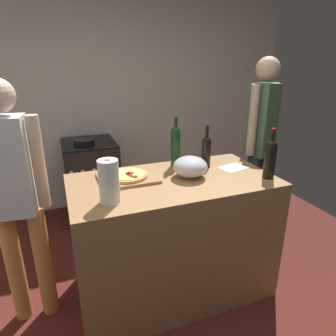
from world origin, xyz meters
The scene contains 14 objects.
ground_plane centered at (0.00, 1.21, -0.01)m, with size 4.66×3.01×0.02m, color #511E19.
kitchen_wall_rear centered at (0.00, 2.46, 1.30)m, with size 4.66×0.10×2.60m, color beige.
counter centered at (0.15, 0.67, 0.47)m, with size 1.43×0.75×0.93m, color #9E7247.
cutting_board centered at (-0.15, 0.78, 0.94)m, with size 0.40×0.32×0.02m, color #9E7247.
pizza centered at (-0.15, 0.78, 0.96)m, with size 0.28×0.28×0.03m.
mixing_bowl centered at (0.28, 0.67, 1.01)m, with size 0.24×0.24×0.15m.
paper_towel_roll centered at (-0.33, 0.47, 1.06)m, with size 0.12×0.12×0.26m.
wine_bottle_clear centered at (0.48, 0.81, 1.07)m, with size 0.07×0.07×0.33m.
wine_bottle_amber centered at (0.79, 0.45, 1.09)m, with size 0.08×0.08×0.36m.
wine_bottle_green centered at (0.27, 0.92, 1.11)m, with size 0.07×0.07×0.39m.
recipe_sheet centered at (0.67, 0.71, 0.94)m, with size 0.21×0.15×0.00m, color white.
stove centered at (-0.27, 2.06, 0.45)m, with size 0.55×0.64×0.93m.
person_in_stripes centered at (-0.85, 0.77, 0.94)m, with size 0.39×0.22×1.63m.
person_in_red centered at (1.20, 1.10, 1.03)m, with size 0.38×0.27×1.75m.
Camera 1 is at (-0.57, -1.10, 1.72)m, focal length 31.57 mm.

